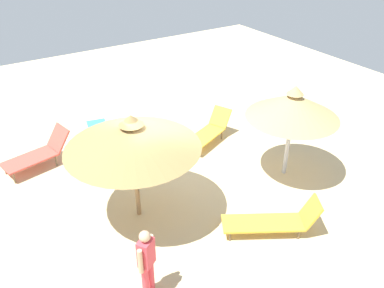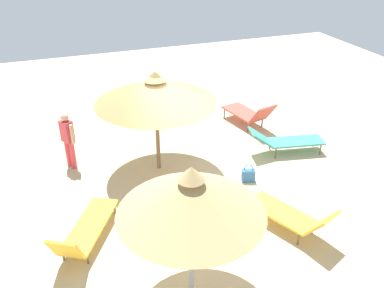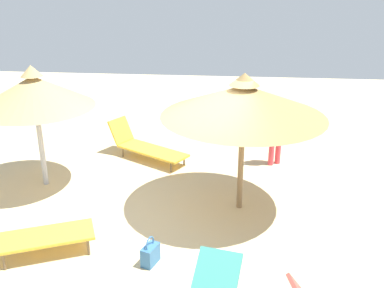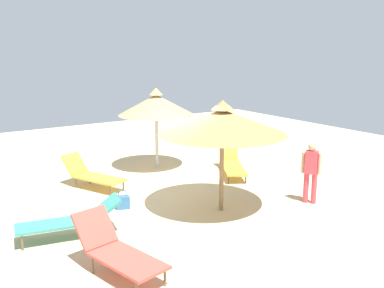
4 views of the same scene
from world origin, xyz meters
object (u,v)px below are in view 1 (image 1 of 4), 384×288
at_px(parasol_umbrella_far_right, 132,136).
at_px(lounge_chair_back, 101,134).
at_px(person_standing_edge, 147,260).
at_px(lounge_chair_near_right, 209,131).
at_px(parasol_umbrella_far_left, 293,106).
at_px(lounge_chair_center, 275,220).
at_px(lounge_chair_front, 39,152).
at_px(handbag, 153,155).

bearing_deg(parasol_umbrella_far_right, lounge_chair_back, -97.47).
height_order(lounge_chair_back, person_standing_edge, person_standing_edge).
distance_m(lounge_chair_back, lounge_chair_near_right, 3.28).
distance_m(parasol_umbrella_far_right, person_standing_edge, 2.61).
distance_m(parasol_umbrella_far_left, lounge_chair_center, 2.95).
bearing_deg(parasol_umbrella_far_right, lounge_chair_front, -67.04).
distance_m(parasol_umbrella_far_left, lounge_chair_front, 6.96).
bearing_deg(lounge_chair_near_right, lounge_chair_back, -29.01).
relative_size(parasol_umbrella_far_left, lounge_chair_back, 1.19).
relative_size(parasol_umbrella_far_left, lounge_chair_center, 1.22).
height_order(parasol_umbrella_far_left, lounge_chair_back, parasol_umbrella_far_left).
xyz_separation_m(parasol_umbrella_far_right, person_standing_edge, (0.83, 2.13, -1.26)).
xyz_separation_m(lounge_chair_back, person_standing_edge, (1.28, 5.62, 0.47)).
xyz_separation_m(lounge_chair_center, person_standing_edge, (3.11, -0.04, 0.54)).
bearing_deg(handbag, lounge_chair_back, -60.01).
xyz_separation_m(parasol_umbrella_far_right, handbag, (-1.37, -1.90, -1.96)).
xyz_separation_m(lounge_chair_front, person_standing_edge, (-0.58, 5.46, 0.43)).
relative_size(lounge_chair_back, person_standing_edge, 1.41).
bearing_deg(parasol_umbrella_far_right, handbag, -125.82).
distance_m(lounge_chair_near_right, person_standing_edge, 5.80).
bearing_deg(parasol_umbrella_far_right, person_standing_edge, 68.81).
xyz_separation_m(lounge_chair_back, handbag, (-0.92, 1.59, -0.22)).
bearing_deg(parasol_umbrella_far_left, lounge_chair_front, -35.37).
distance_m(parasol_umbrella_far_left, handbag, 4.15).
bearing_deg(parasol_umbrella_far_left, handbag, -42.29).
height_order(parasol_umbrella_far_right, lounge_chair_front, parasol_umbrella_far_right).
relative_size(lounge_chair_front, handbag, 4.09).
height_order(lounge_chair_back, lounge_chair_center, lounge_chair_center).
bearing_deg(parasol_umbrella_far_right, lounge_chair_center, 136.49).
height_order(parasol_umbrella_far_right, lounge_chair_back, parasol_umbrella_far_right).
bearing_deg(lounge_chair_back, lounge_chair_near_right, 150.99).
relative_size(lounge_chair_center, person_standing_edge, 1.37).
bearing_deg(handbag, lounge_chair_near_right, 179.89).
bearing_deg(parasol_umbrella_far_right, lounge_chair_near_right, -150.27).
height_order(lounge_chair_back, lounge_chair_near_right, lounge_chair_near_right).
bearing_deg(parasol_umbrella_far_left, lounge_chair_center, 40.63).
relative_size(lounge_chair_back, lounge_chair_near_right, 1.09).
bearing_deg(parasol_umbrella_far_left, parasol_umbrella_far_right, -8.22).
distance_m(parasol_umbrella_far_left, parasol_umbrella_far_right, 4.16).
bearing_deg(handbag, parasol_umbrella_far_right, 54.18).
bearing_deg(person_standing_edge, lounge_chair_center, 179.31).
xyz_separation_m(parasol_umbrella_far_right, lounge_chair_near_right, (-3.32, -1.90, -1.74)).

